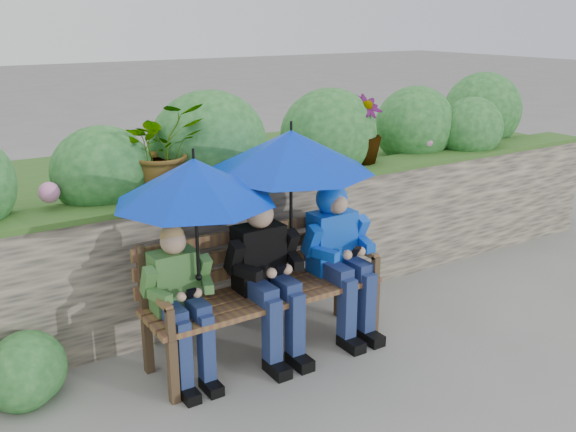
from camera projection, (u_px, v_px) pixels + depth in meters
ground at (296, 346)px, 4.59m from camera, size 60.00×60.00×0.00m
garden_backdrop at (189, 208)px, 5.64m from camera, size 8.00×2.87×1.87m
park_bench at (260, 283)px, 4.41m from camera, size 1.68×0.49×0.89m
boy_left at (180, 296)px, 4.01m from camera, size 0.44×0.51×1.03m
boy_middle at (266, 270)px, 4.31m from camera, size 0.51×0.58×1.12m
boy_right at (339, 247)px, 4.63m from camera, size 0.50×0.61×1.12m
umbrella_left at (194, 181)px, 3.82m from camera, size 1.00×1.00×0.84m
umbrella_right at (291, 151)px, 4.26m from camera, size 1.13×1.13×0.91m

